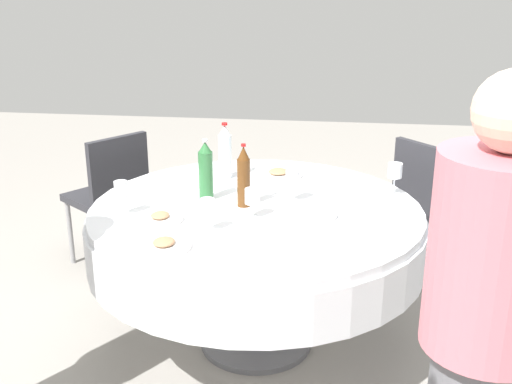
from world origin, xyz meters
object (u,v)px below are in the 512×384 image
Objects in this scene: dining_table at (256,235)px; bottle_brown_east at (244,177)px; plate_front at (278,174)px; plate_rear at (164,245)px; person_inner at (482,349)px; chair_far at (111,190)px; wine_glass_outer at (395,172)px; wine_glass_south at (121,191)px; wine_glass_front at (252,198)px; chair_south at (431,200)px; wine_glass_far at (207,208)px; bottle_clear_near at (225,152)px; bottle_green_inner at (206,172)px; plate_mid at (160,218)px; plate_left at (311,214)px; wine_glass_west at (293,179)px.

bottle_brown_east is at bearing 83.93° from dining_table.
plate_front and plate_rear have the same top height.
person_inner is 1.81× the size of chair_far.
person_inner is (-1.69, -0.71, 0.07)m from plate_front.
chair_far is at bearing 28.66° from plate_rear.
wine_glass_outer is 1.32m from wine_glass_south.
wine_glass_front is 0.16× the size of chair_south.
wine_glass_outer is 0.18× the size of chair_far.
wine_glass_far is 0.26m from plate_rear.
wine_glass_outer is at bearing -51.46° from plate_rear.
wine_glass_south is at bearing 135.20° from plate_front.
plate_front is at bearing -76.76° from bottle_clear_near.
chair_south is at bearing -70.42° from bottle_clear_near.
plate_mid is at bearing 153.39° from bottle_green_inner.
wine_glass_front is at bearing -94.52° from chair_far.
plate_mid is 0.23× the size of chair_south.
plate_left is at bearing -98.23° from person_inner.
bottle_clear_near is at bearing -91.15° from person_inner.
bottle_clear_near reaches higher than chair_far.
wine_glass_outer is 1.18× the size of wine_glass_front.
wine_glass_south reaches higher than chair_south.
person_inner reaches higher than wine_glass_far.
bottle_brown_east is 0.36m from plate_left.
wine_glass_outer is 0.52m from wine_glass_west.
wine_glass_outer is (-0.15, -0.87, -0.02)m from bottle_clear_near.
plate_left is 1.10× the size of plate_rear.
plate_left is at bearing -77.27° from plate_mid.
wine_glass_west is (0.10, -0.16, 0.26)m from dining_table.
plate_mid is 0.68m from plate_left.
chair_far is at bearing -80.57° from person_inner.
bottle_green_inner is at bearing -95.46° from chair_far.
plate_left is at bearing -78.20° from chair_south.
chair_south is 1.92m from chair_far.
plate_rear is at bearing 159.58° from plate_front.
plate_left is 1.25m from person_inner.
wine_glass_far is (-0.38, -0.08, -0.04)m from bottle_green_inner.
plate_rear is (-0.28, -0.09, -0.00)m from plate_mid.
bottle_green_inner reaches higher than wine_glass_outer.
person_inner reaches higher than wine_glass_front.
bottle_green_inner is 0.19× the size of person_inner.
plate_rear is (-0.51, 0.25, -0.13)m from bottle_brown_east.
chair_far is at bearing 56.56° from plate_left.
bottle_brown_east is 1.18× the size of plate_front.
plate_front is 1.83m from person_inner.
person_inner reaches higher than wine_glass_west.
bottle_green_inner reaches higher than plate_left.
chair_south is (0.95, -0.93, -0.31)m from wine_glass_front.
chair_south is at bearing -43.01° from plate_rear.
chair_far is at bearing 52.89° from dining_table.
wine_glass_south reaches higher than plate_front.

